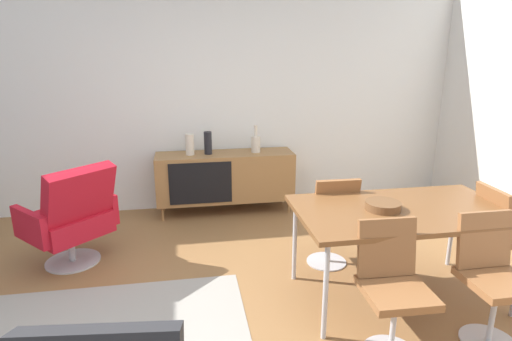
# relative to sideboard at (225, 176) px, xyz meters

# --- Properties ---
(ground_plane) EXTENTS (8.32, 8.32, 0.00)m
(ground_plane) POSITION_rel_sideboard_xyz_m (-0.28, -2.30, -0.44)
(ground_plane) COLOR olive
(wall_back) EXTENTS (6.80, 0.12, 2.80)m
(wall_back) POSITION_rel_sideboard_xyz_m (-0.28, 0.30, 0.96)
(wall_back) COLOR silver
(wall_back) RESTS_ON ground_plane
(sideboard) EXTENTS (1.60, 0.45, 0.72)m
(sideboard) POSITION_rel_sideboard_xyz_m (0.00, 0.00, 0.00)
(sideboard) COLOR olive
(sideboard) RESTS_ON ground_plane
(vase_cobalt) EXTENTS (0.10, 0.10, 0.24)m
(vase_cobalt) POSITION_rel_sideboard_xyz_m (-0.40, 0.00, 0.40)
(vase_cobalt) COLOR beige
(vase_cobalt) RESTS_ON sideboard
(vase_sculptural_dark) EXTENTS (0.11, 0.11, 0.32)m
(vase_sculptural_dark) POSITION_rel_sideboard_xyz_m (0.37, 0.00, 0.39)
(vase_sculptural_dark) COLOR beige
(vase_sculptural_dark) RESTS_ON sideboard
(vase_ceramic_small) EXTENTS (0.09, 0.09, 0.26)m
(vase_ceramic_small) POSITION_rel_sideboard_xyz_m (-0.19, 0.00, 0.41)
(vase_ceramic_small) COLOR black
(vase_ceramic_small) RESTS_ON sideboard
(dining_table) EXTENTS (1.60, 0.90, 0.74)m
(dining_table) POSITION_rel_sideboard_xyz_m (1.13, -2.05, 0.26)
(dining_table) COLOR brown
(dining_table) RESTS_ON ground_plane
(wooden_bowl_on_table) EXTENTS (0.26, 0.26, 0.06)m
(wooden_bowl_on_table) POSITION_rel_sideboard_xyz_m (0.97, -2.04, 0.33)
(wooden_bowl_on_table) COLOR brown
(wooden_bowl_on_table) RESTS_ON dining_table
(dining_chair_front_right) EXTENTS (0.40, 0.43, 0.86)m
(dining_chair_front_right) POSITION_rel_sideboard_xyz_m (1.48, -2.61, 0.03)
(dining_chair_front_right) COLOR brown
(dining_chair_front_right) RESTS_ON ground_plane
(dining_chair_front_left) EXTENTS (0.41, 0.44, 0.86)m
(dining_chair_front_left) POSITION_rel_sideboard_xyz_m (0.78, -2.61, 0.03)
(dining_chair_front_left) COLOR brown
(dining_chair_front_left) RESTS_ON ground_plane
(dining_chair_back_left) EXTENTS (0.41, 0.43, 0.86)m
(dining_chair_back_left) POSITION_rel_sideboard_xyz_m (0.78, -1.49, 0.03)
(dining_chair_back_left) COLOR brown
(dining_chair_back_left) RESTS_ON ground_plane
(dining_chair_far_end) EXTENTS (0.44, 0.41, 0.86)m
(dining_chair_far_end) POSITION_rel_sideboard_xyz_m (2.02, -2.05, 0.03)
(dining_chair_far_end) COLOR brown
(dining_chair_far_end) RESTS_ON ground_plane
(lounge_chair_red) EXTENTS (0.91, 0.91, 0.95)m
(lounge_chair_red) POSITION_rel_sideboard_xyz_m (-1.47, -1.07, 0.03)
(lounge_chair_red) COLOR red
(lounge_chair_red) RESTS_ON ground_plane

